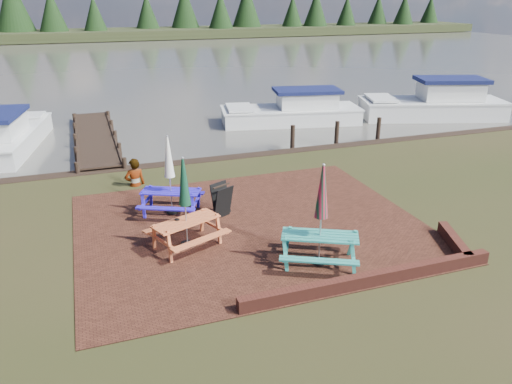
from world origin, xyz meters
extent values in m
plane|color=black|center=(0.00, 0.00, 0.00)|extent=(120.00, 120.00, 0.00)
cube|color=#381B12|center=(0.00, 1.00, 0.01)|extent=(9.00, 7.50, 0.02)
cube|color=#4C1E16|center=(1.50, -2.60, 0.15)|extent=(6.00, 0.22, 0.30)
cube|color=#4C1E16|center=(4.30, -1.80, 0.15)|extent=(0.82, 1.77, 0.30)
cube|color=#44423B|center=(0.00, 37.00, 0.00)|extent=(120.00, 60.00, 0.02)
cube|color=black|center=(0.00, 66.00, 0.50)|extent=(120.00, 10.00, 1.20)
cube|color=teal|center=(0.85, -1.38, 0.71)|extent=(1.84, 1.38, 0.04)
cube|color=teal|center=(0.55, -1.96, 0.43)|extent=(1.64, 0.98, 0.04)
cube|color=teal|center=(1.14, -0.79, 0.43)|extent=(1.64, 0.98, 0.04)
cube|color=teal|center=(0.18, -1.04, 0.35)|extent=(0.74, 1.37, 0.71)
cube|color=teal|center=(1.51, -1.71, 0.35)|extent=(0.74, 1.37, 0.71)
cylinder|color=black|center=(0.85, -1.38, 0.05)|extent=(0.34, 0.34, 0.10)
cylinder|color=#B2B2B7|center=(0.85, -1.38, 1.20)|extent=(0.03, 0.03, 2.39)
cone|color=#AE1834|center=(0.85, -1.38, 1.77)|extent=(0.31, 0.31, 1.20)
cube|color=#D06335|center=(-1.84, 0.46, 0.68)|extent=(1.76, 1.21, 0.04)
cube|color=#D06335|center=(-1.60, -0.12, 0.41)|extent=(1.60, 0.82, 0.04)
cube|color=#D06335|center=(-2.07, 1.03, 0.41)|extent=(1.60, 0.82, 0.04)
cube|color=#D06335|center=(-2.50, 0.19, 0.34)|extent=(0.60, 1.35, 0.68)
cube|color=#D06335|center=(-1.18, 0.72, 0.34)|extent=(0.60, 1.35, 0.68)
cylinder|color=black|center=(-1.84, 0.46, 0.05)|extent=(0.33, 0.33, 0.09)
cylinder|color=#B2B2B7|center=(-1.84, 0.46, 1.14)|extent=(0.03, 0.03, 2.28)
cone|color=#0E3622|center=(-1.84, 0.46, 1.69)|extent=(0.29, 0.29, 1.14)
cube|color=#2C1BD0|center=(-1.83, 2.57, 0.67)|extent=(1.73, 1.27, 0.04)
cube|color=#2C1BD0|center=(-2.09, 2.02, 0.40)|extent=(1.55, 0.89, 0.04)
cube|color=#2C1BD0|center=(-1.56, 3.12, 0.40)|extent=(1.55, 0.89, 0.04)
cube|color=#2C1BD0|center=(-2.46, 2.87, 0.33)|extent=(0.67, 1.30, 0.67)
cube|color=#2C1BD0|center=(-1.19, 2.27, 0.33)|extent=(0.67, 1.30, 0.67)
cylinder|color=black|center=(-1.83, 2.57, 0.04)|extent=(0.32, 0.32, 0.09)
cylinder|color=#B2B2B7|center=(-1.83, 2.57, 1.12)|extent=(0.03, 0.03, 2.25)
cone|color=silver|center=(-1.83, 2.57, 1.66)|extent=(0.29, 0.29, 1.12)
cube|color=black|center=(-0.55, 1.71, 0.47)|extent=(0.62, 0.46, 0.93)
cube|color=black|center=(-0.55, 2.02, 0.47)|extent=(0.62, 0.46, 0.93)
cube|color=black|center=(-0.55, 1.87, 0.93)|extent=(0.54, 0.29, 0.03)
cube|color=black|center=(-3.50, 11.50, 0.12)|extent=(1.60, 9.00, 0.06)
cube|color=black|center=(-4.25, 11.50, 0.17)|extent=(0.08, 9.00, 0.08)
cube|color=black|center=(-2.75, 11.50, 0.17)|extent=(0.08, 9.00, 0.08)
cylinder|color=black|center=(-4.30, 7.00, -0.10)|extent=(0.16, 0.16, 1.00)
cylinder|color=black|center=(-2.70, 7.00, -0.10)|extent=(0.16, 0.16, 1.00)
cube|color=silver|center=(-6.93, 11.67, 0.10)|extent=(3.24, 6.62, 0.91)
cube|color=silver|center=(-6.93, 11.67, 0.57)|extent=(3.31, 6.75, 0.07)
cube|color=silver|center=(-6.51, 14.05, 0.69)|extent=(2.02, 1.44, 0.09)
cube|color=silver|center=(5.80, 11.95, 0.10)|extent=(6.98, 3.53, 0.89)
cube|color=silver|center=(5.80, 11.95, 0.56)|extent=(7.12, 3.60, 0.07)
cube|color=silver|center=(6.59, 11.80, 0.99)|extent=(3.06, 2.16, 0.76)
cube|color=#11163F|center=(6.59, 11.80, 1.41)|extent=(3.49, 2.42, 0.16)
cube|color=silver|center=(3.32, 12.43, 0.67)|extent=(1.55, 2.16, 0.09)
cube|color=silver|center=(13.11, 10.59, 0.16)|extent=(7.47, 4.52, 1.08)
cube|color=silver|center=(13.11, 10.59, 0.72)|extent=(7.62, 4.61, 0.09)
cube|color=silver|center=(13.92, 10.33, 1.24)|extent=(3.37, 2.61, 0.92)
cube|color=#11163F|center=(13.92, 10.33, 1.76)|extent=(3.83, 2.93, 0.20)
cube|color=silver|center=(10.56, 11.40, 0.86)|extent=(1.85, 2.40, 0.11)
imported|color=gray|center=(-2.55, 5.14, 0.90)|extent=(0.70, 0.50, 1.81)
camera|label=1|loc=(-3.87, -10.42, 5.79)|focal=35.00mm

